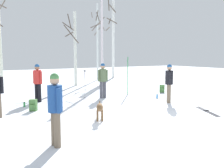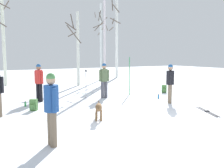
# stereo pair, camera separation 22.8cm
# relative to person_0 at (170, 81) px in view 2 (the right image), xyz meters

# --- Properties ---
(ground_plane) EXTENTS (60.00, 60.00, 0.00)m
(ground_plane) POSITION_rel_person_0_xyz_m (-2.57, -1.65, -0.98)
(ground_plane) COLOR white
(person_0) EXTENTS (0.35, 0.44, 1.72)m
(person_0) POSITION_rel_person_0_xyz_m (0.00, 0.00, 0.00)
(person_0) COLOR #72604C
(person_0) RESTS_ON ground_plane
(person_1) EXTENTS (0.34, 0.52, 1.72)m
(person_1) POSITION_rel_person_0_xyz_m (-6.07, -2.62, 0.00)
(person_1) COLOR #72604C
(person_1) RESTS_ON ground_plane
(person_3) EXTENTS (0.52, 0.34, 1.72)m
(person_3) POSITION_rel_person_0_xyz_m (-1.91, 2.59, 0.00)
(person_3) COLOR #4C4C56
(person_3) RESTS_ON ground_plane
(person_4) EXTENTS (0.34, 0.47, 1.72)m
(person_4) POSITION_rel_person_0_xyz_m (-4.92, 3.21, 0.00)
(person_4) COLOR black
(person_4) RESTS_ON ground_plane
(dog) EXTENTS (0.48, 0.81, 0.57)m
(dog) POSITION_rel_person_0_xyz_m (-4.06, -1.06, -0.59)
(dog) COLOR brown
(dog) RESTS_ON ground_plane
(ski_pair_planted_0) EXTENTS (0.09, 0.19, 2.01)m
(ski_pair_planted_0) POSITION_rel_person_0_xyz_m (-0.21, 2.90, 0.02)
(ski_pair_planted_0) COLOR green
(ski_pair_planted_0) RESTS_ON ground_plane
(ski_pair_lying_0) EXTENTS (0.88, 1.59, 0.05)m
(ski_pair_lying_0) POSITION_rel_person_0_xyz_m (-0.00, -2.04, -0.97)
(ski_pair_lying_0) COLOR black
(ski_pair_lying_0) RESTS_ON ground_plane
(ski_poles_0) EXTENTS (0.07, 0.22, 1.42)m
(ski_poles_0) POSITION_rel_person_0_xyz_m (-2.82, 2.72, -0.22)
(ski_poles_0) COLOR #B2B2BC
(ski_poles_0) RESTS_ON ground_plane
(backpack_0) EXTENTS (0.34, 0.34, 0.44)m
(backpack_0) POSITION_rel_person_0_xyz_m (-5.59, 1.44, -0.77)
(backpack_0) COLOR #4C7F3F
(backpack_0) RESTS_ON ground_plane
(backpack_1) EXTENTS (0.34, 0.34, 0.44)m
(backpack_1) POSITION_rel_person_0_xyz_m (1.86, 2.47, -0.77)
(backpack_1) COLOR #4C7F3F
(backpack_1) RESTS_ON ground_plane
(water_bottle_0) EXTENTS (0.08, 0.08, 0.21)m
(water_bottle_0) POSITION_rel_person_0_xyz_m (0.33, 1.14, -0.88)
(water_bottle_0) COLOR #1E72BF
(water_bottle_0) RESTS_ON ground_plane
(water_bottle_1) EXTENTS (0.08, 0.08, 0.21)m
(water_bottle_1) POSITION_rel_person_0_xyz_m (-5.71, 2.37, -0.88)
(water_bottle_1) COLOR green
(water_bottle_1) RESTS_ON ground_plane
(birch_tree_1) EXTENTS (1.23, 1.25, 6.86)m
(birch_tree_1) POSITION_rel_person_0_xyz_m (-5.47, 10.33, 2.54)
(birch_tree_1) COLOR silver
(birch_tree_1) RESTS_ON ground_plane
(birch_tree_2) EXTENTS (0.98, 1.45, 5.02)m
(birch_tree_2) POSITION_rel_person_0_xyz_m (-1.08, 8.01, 1.68)
(birch_tree_2) COLOR silver
(birch_tree_2) RESTS_ON ground_plane
(birch_tree_3) EXTENTS (1.14, 0.91, 6.02)m
(birch_tree_3) POSITION_rel_person_0_xyz_m (0.30, 6.70, 2.14)
(birch_tree_3) COLOR silver
(birch_tree_3) RESTS_ON ground_plane
(birch_tree_4) EXTENTS (1.31, 1.30, 6.34)m
(birch_tree_4) POSITION_rel_person_0_xyz_m (2.13, 10.73, 2.30)
(birch_tree_4) COLOR silver
(birch_tree_4) RESTS_ON ground_plane
(birch_tree_5) EXTENTS (0.89, 1.49, 7.35)m
(birch_tree_5) POSITION_rel_person_0_xyz_m (4.29, 11.80, 2.85)
(birch_tree_5) COLOR white
(birch_tree_5) RESTS_ON ground_plane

